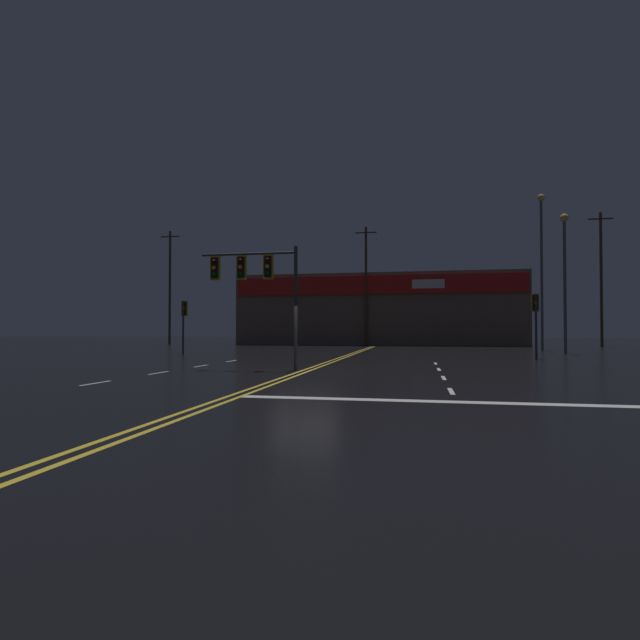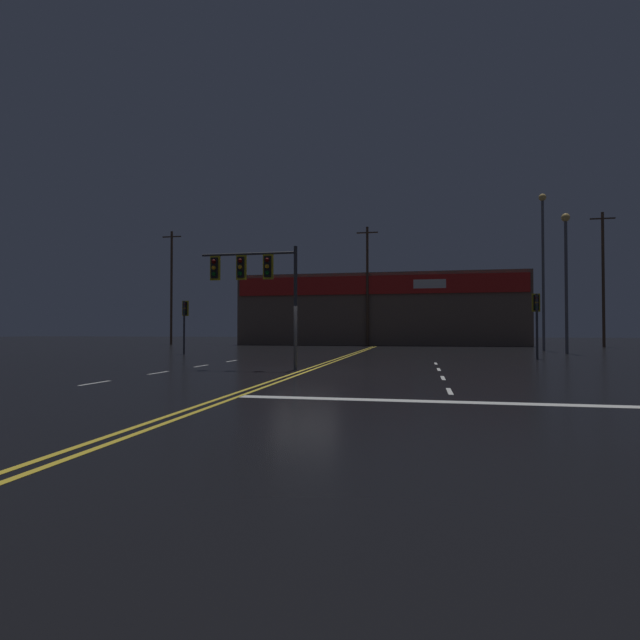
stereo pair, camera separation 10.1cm
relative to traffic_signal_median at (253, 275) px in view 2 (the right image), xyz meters
The scene contains 9 objects.
ground_plane 4.43m from the traffic_signal_median, 14.20° to the right, with size 200.00×200.00×0.00m, color black.
road_markings 5.36m from the traffic_signal_median, 31.92° to the right, with size 14.91×60.00×0.01m.
traffic_signal_median is the anchor object (origin of this frame).
traffic_signal_corner_northeast 16.21m from the traffic_signal_median, 37.82° to the left, with size 0.42×0.36×3.56m.
traffic_signal_corner_northwest 13.92m from the traffic_signal_median, 127.39° to the left, with size 0.42×0.36×3.48m.
streetlight_near_left 23.56m from the traffic_signal_median, 46.33° to the left, with size 0.56×0.56×9.43m.
streetlight_far_left 27.50m from the traffic_signal_median, 54.23° to the left, with size 0.56×0.56×12.16m.
building_backdrop 37.35m from the traffic_signal_median, 86.55° to the left, with size 30.25×10.23×7.56m.
utility_pole_row 32.24m from the traffic_signal_median, 87.39° to the left, with size 46.26×0.26×12.71m.
Camera 2 is at (4.28, -18.40, 1.53)m, focal length 28.00 mm.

